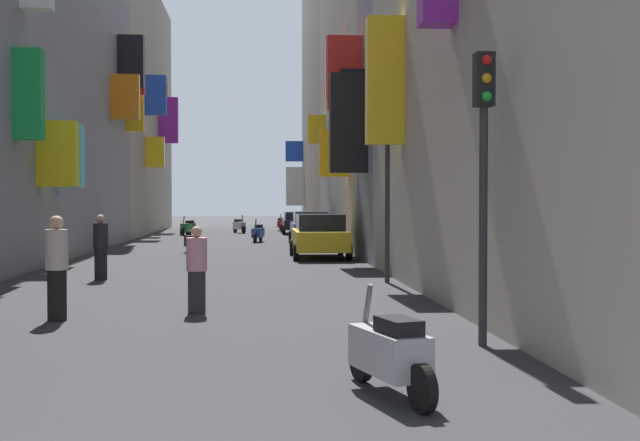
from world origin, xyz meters
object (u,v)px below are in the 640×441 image
(pedestrian_near_left, at_px, (197,270))
(traffic_light_far_corner, at_px, (387,165))
(parked_car_blue, at_px, (310,227))
(traffic_light_near_corner, at_px, (484,146))
(parked_car_black, at_px, (297,222))
(pedestrian_near_right, at_px, (57,268))
(scooter_red, at_px, (280,224))
(scooter_blue, at_px, (258,233))
(scooter_white, at_px, (239,226))
(scooter_black, at_px, (191,241))
(pedestrian_crossing, at_px, (101,247))
(scooter_green, at_px, (188,227))
(parked_car_yellow, at_px, (319,235))
(scooter_silver, at_px, (390,352))

(pedestrian_near_left, xyz_separation_m, traffic_light_far_corner, (4.33, 5.05, 2.13))
(parked_car_blue, relative_size, traffic_light_near_corner, 0.97)
(parked_car_black, xyz_separation_m, pedestrian_near_right, (-5.88, -35.21, 0.19))
(scooter_red, distance_m, traffic_light_near_corner, 43.00)
(scooter_blue, height_order, traffic_light_far_corner, traffic_light_far_corner)
(scooter_white, relative_size, scooter_red, 0.93)
(scooter_black, xyz_separation_m, pedestrian_crossing, (-1.47, -10.62, 0.38))
(parked_car_blue, relative_size, scooter_green, 2.14)
(pedestrian_near_left, bearing_deg, traffic_light_far_corner, 49.39)
(scooter_black, height_order, traffic_light_far_corner, traffic_light_far_corner)
(pedestrian_near_right, bearing_deg, pedestrian_crossing, 94.74)
(traffic_light_far_corner, bearing_deg, scooter_red, 92.68)
(scooter_white, xyz_separation_m, scooter_blue, (1.13, -11.06, 0.00))
(parked_car_blue, bearing_deg, scooter_green, 121.48)
(parked_car_blue, relative_size, pedestrian_near_left, 2.53)
(pedestrian_crossing, bearing_deg, scooter_black, 82.14)
(scooter_blue, distance_m, pedestrian_near_right, 25.81)
(scooter_green, height_order, pedestrian_crossing, pedestrian_crossing)
(parked_car_blue, bearing_deg, pedestrian_near_right, -104.20)
(scooter_white, relative_size, traffic_light_near_corner, 0.45)
(scooter_white, xyz_separation_m, traffic_light_far_corner, (4.26, -30.78, 2.45))
(pedestrian_near_right, bearing_deg, parked_car_yellow, 68.81)
(parked_car_yellow, height_order, pedestrian_crossing, pedestrian_crossing)
(scooter_green, bearing_deg, scooter_silver, -82.34)
(parked_car_black, relative_size, scooter_silver, 2.20)
(parked_car_yellow, height_order, pedestrian_near_right, pedestrian_near_right)
(parked_car_yellow, bearing_deg, scooter_blue, 100.93)
(parked_car_black, bearing_deg, scooter_green, -166.85)
(parked_car_black, relative_size, scooter_black, 2.24)
(scooter_black, distance_m, scooter_red, 22.67)
(scooter_silver, bearing_deg, scooter_black, 99.41)
(scooter_silver, relative_size, pedestrian_crossing, 1.14)
(parked_car_black, xyz_separation_m, scooter_silver, (-1.12, -40.95, -0.25))
(pedestrian_near_left, bearing_deg, scooter_blue, 87.24)
(parked_car_yellow, bearing_deg, scooter_white, 98.39)
(scooter_green, relative_size, pedestrian_near_right, 1.04)
(pedestrian_crossing, bearing_deg, scooter_silver, -67.33)
(pedestrian_near_left, xyz_separation_m, traffic_light_near_corner, (4.26, -3.71, 2.03))
(pedestrian_near_right, bearing_deg, scooter_silver, -50.26)
(scooter_green, bearing_deg, traffic_light_far_corner, -75.57)
(scooter_silver, distance_m, scooter_green, 39.80)
(parked_car_black, bearing_deg, pedestrian_near_right, -99.48)
(scooter_white, bearing_deg, scooter_green, -134.95)
(scooter_silver, height_order, traffic_light_far_corner, traffic_light_far_corner)
(scooter_green, bearing_deg, pedestrian_crossing, -90.10)
(scooter_green, bearing_deg, scooter_blue, -63.68)
(scooter_red, relative_size, pedestrian_near_left, 1.25)
(scooter_red, bearing_deg, scooter_white, -128.39)
(scooter_green, bearing_deg, pedestrian_near_right, -89.09)
(traffic_light_near_corner, bearing_deg, scooter_white, 96.05)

